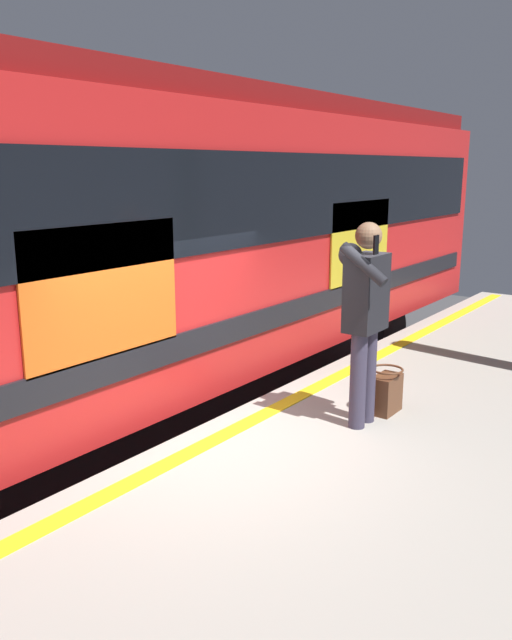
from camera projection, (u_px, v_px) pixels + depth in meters
name	position (u px, v px, depth m)	size (l,w,h in m)	color
ground_plane	(199.00, 525.00, 5.77)	(23.53, 23.53, 0.00)	#3D3D3F
platform	(449.00, 569.00, 4.36)	(15.34, 4.51, 0.93)	#9E998E
safety_line	(224.00, 435.00, 5.38)	(15.03, 0.16, 0.01)	yellow
track_rail_near	(113.00, 481.00, 6.40)	(19.94, 0.08, 0.16)	slate
track_rail_far	(26.00, 445.00, 7.23)	(19.94, 0.08, 0.16)	slate
train_carriage	(155.00, 228.00, 7.38)	(11.89, 3.08, 3.77)	red
passenger	(365.00, 308.00, 5.40)	(0.57, 0.55, 1.74)	#383347
handbag	(386.00, 392.00, 5.85)	(0.32, 0.29, 0.42)	#59331E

